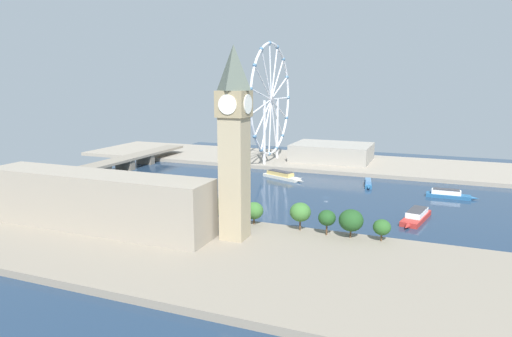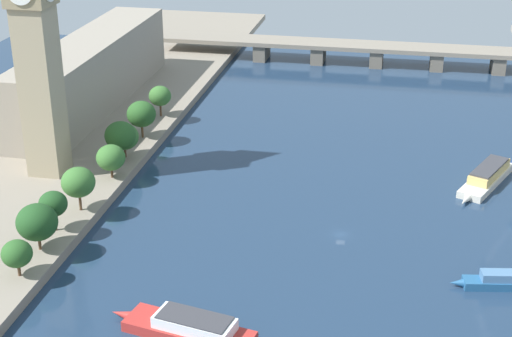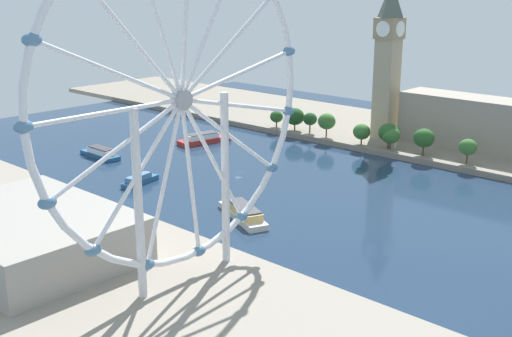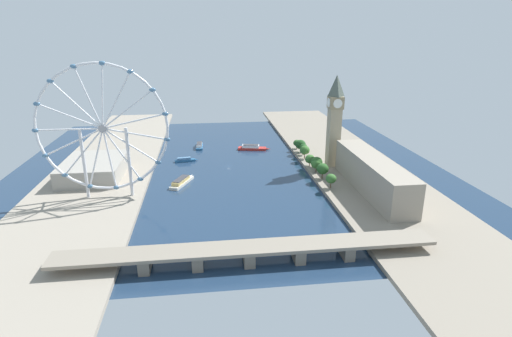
% 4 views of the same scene
% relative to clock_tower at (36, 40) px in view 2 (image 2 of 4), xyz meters
% --- Properties ---
extents(ground_plane, '(401.61, 401.61, 0.00)m').
position_rel_clock_tower_xyz_m(ground_plane, '(96.60, -18.86, -46.81)').
color(ground_plane, '#1E334C').
extents(clock_tower, '(13.45, 13.45, 84.29)m').
position_rel_clock_tower_xyz_m(clock_tower, '(0.00, 0.00, 0.00)').
color(clock_tower, tan).
rests_on(clock_tower, riverbank_left).
extents(parliament_block, '(22.00, 117.73, 26.66)m').
position_rel_clock_tower_xyz_m(parliament_block, '(-11.70, 66.86, -30.48)').
color(parliament_block, gray).
rests_on(parliament_block, riverbank_left).
extents(tree_row_embankment, '(12.17, 127.68, 13.61)m').
position_rel_clock_tower_xyz_m(tree_row_embankment, '(19.72, -3.04, -35.76)').
color(tree_row_embankment, '#513823').
rests_on(tree_row_embankment, riverbank_left).
extents(river_bridge, '(213.61, 17.05, 9.91)m').
position_rel_clock_tower_xyz_m(river_bridge, '(96.60, 156.27, -39.55)').
color(river_bridge, gray).
rests_on(river_bridge, ground_plane).
extents(tour_boat_0, '(36.00, 14.57, 5.64)m').
position_rel_clock_tower_xyz_m(tour_boat_0, '(67.50, -73.76, -44.51)').
color(tour_boat_0, '#B22D28').
rests_on(tour_boat_0, ground_plane).
extents(tour_boat_2, '(19.84, 36.18, 5.66)m').
position_rel_clock_tower_xyz_m(tour_boat_2, '(139.50, 25.22, -44.43)').
color(tour_boat_2, beige).
rests_on(tour_boat_2, ground_plane).
extents(tour_boat_3, '(23.44, 7.86, 4.44)m').
position_rel_clock_tower_xyz_m(tour_boat_3, '(138.96, -38.58, -44.94)').
color(tour_boat_3, '#235684').
rests_on(tour_boat_3, ground_plane).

